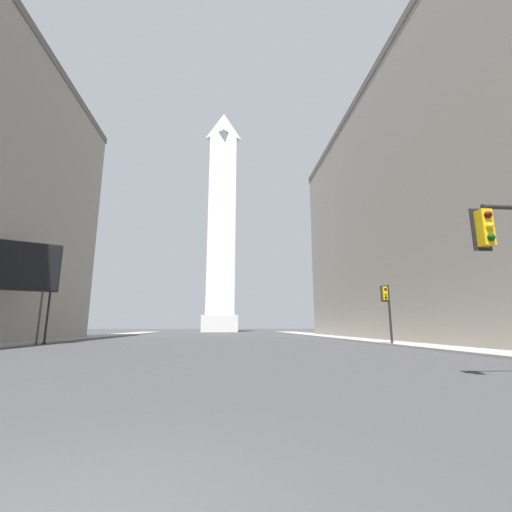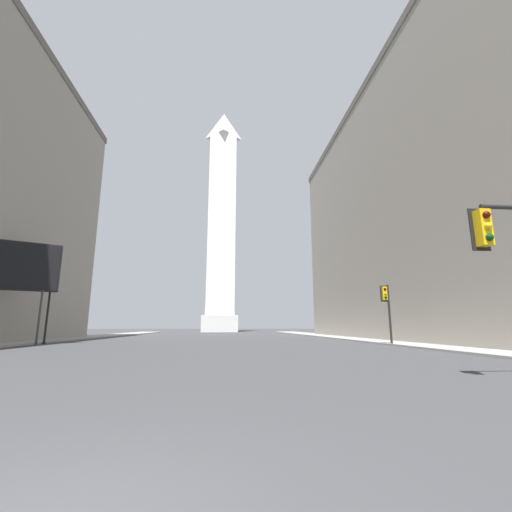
{
  "view_description": "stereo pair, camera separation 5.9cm",
  "coord_description": "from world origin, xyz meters",
  "views": [
    {
      "loc": [
        1.24,
        -2.79,
        1.51
      ],
      "look_at": [
        6.94,
        59.91,
        14.44
      ],
      "focal_mm": 24.0,
      "sensor_mm": 36.0,
      "label": 1
    },
    {
      "loc": [
        1.3,
        -2.79,
        1.51
      ],
      "look_at": [
        6.94,
        59.91,
        14.44
      ],
      "focal_mm": 24.0,
      "sensor_mm": 36.0,
      "label": 2
    }
  ],
  "objects": [
    {
      "name": "traffic_light_mid_right",
      "position": [
        14.47,
        24.21,
        3.2
      ],
      "size": [
        0.76,
        0.52,
        4.84
      ],
      "color": "black",
      "rests_on": "ground_plane"
    },
    {
      "name": "sidewalk_right",
      "position": [
        16.86,
        32.74,
        0.07
      ],
      "size": [
        5.0,
        109.14,
        0.15
      ],
      "primitive_type": "cube",
      "color": "gray",
      "rests_on": "ground_plane"
    },
    {
      "name": "obelisk",
      "position": [
        0.0,
        90.95,
        31.31
      ],
      "size": [
        9.45,
        9.45,
        64.81
      ],
      "color": "silver",
      "rests_on": "ground_plane"
    },
    {
      "name": "traffic_light_mid_left",
      "position": [
        -14.14,
        29.21,
        4.05
      ],
      "size": [
        0.76,
        0.53,
        6.15
      ],
      "color": "black",
      "rests_on": "ground_plane"
    },
    {
      "name": "sidewalk_left",
      "position": [
        -16.86,
        32.74,
        0.07
      ],
      "size": [
        5.0,
        109.14,
        0.15
      ],
      "primitive_type": "cube",
      "color": "gray",
      "rests_on": "ground_plane"
    },
    {
      "name": "building_right",
      "position": [
        27.53,
        31.08,
        15.18
      ],
      "size": [
        20.26,
        56.75,
        30.34
      ],
      "color": "gray",
      "rests_on": "ground_plane"
    },
    {
      "name": "billboard_sign",
      "position": [
        -16.49,
        26.96,
        6.37
      ],
      "size": [
        6.51,
        3.21,
        8.59
      ],
      "color": "#3F3F42",
      "rests_on": "ground_plane"
    }
  ]
}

